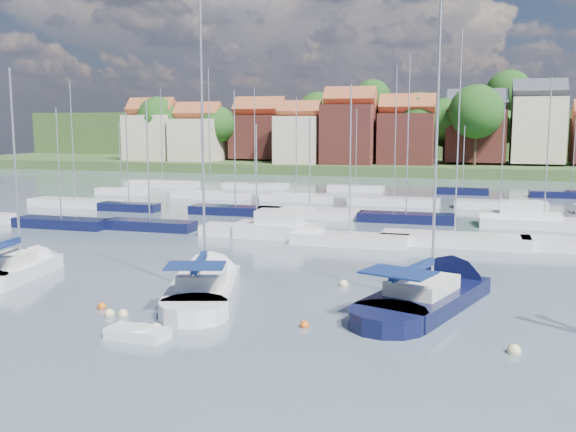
% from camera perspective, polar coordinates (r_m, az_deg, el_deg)
% --- Properties ---
extents(ground, '(260.00, 260.00, 0.00)m').
position_cam_1_polar(ground, '(69.41, 8.34, 0.60)').
color(ground, '#4B5B66').
rests_on(ground, ground).
extents(sailboat_left, '(3.73, 9.89, 13.21)m').
position_cam_1_polar(sailboat_left, '(42.02, -22.24, -4.29)').
color(sailboat_left, silver).
rests_on(sailboat_left, ground).
extents(sailboat_centre, '(6.65, 12.68, 16.64)m').
position_cam_1_polar(sailboat_centre, '(35.59, -7.16, -5.94)').
color(sailboat_centre, silver).
rests_on(sailboat_centre, ground).
extents(sailboat_navy, '(7.76, 13.99, 18.69)m').
position_cam_1_polar(sailboat_navy, '(34.58, 13.48, -6.52)').
color(sailboat_navy, black).
rests_on(sailboat_navy, ground).
extents(tender, '(2.76, 1.50, 0.57)m').
position_cam_1_polar(tender, '(28.24, -13.23, -10.11)').
color(tender, silver).
rests_on(tender, ground).
extents(buoy_b, '(0.48, 0.48, 0.48)m').
position_cam_1_polar(buoy_b, '(31.79, -15.56, -8.54)').
color(buoy_b, beige).
rests_on(buoy_b, ground).
extents(buoy_c, '(0.44, 0.44, 0.44)m').
position_cam_1_polar(buoy_c, '(33.08, -16.20, -7.91)').
color(buoy_c, '#D85914').
rests_on(buoy_c, ground).
extents(buoy_d, '(0.42, 0.42, 0.42)m').
position_cam_1_polar(buoy_d, '(29.00, 1.48, -9.86)').
color(buoy_d, '#D85914').
rests_on(buoy_d, ground).
extents(buoy_e, '(0.52, 0.52, 0.52)m').
position_cam_1_polar(buoy_e, '(36.23, 4.96, -6.22)').
color(buoy_e, beige).
rests_on(buoy_e, ground).
extents(buoy_f, '(0.55, 0.55, 0.55)m').
position_cam_1_polar(buoy_f, '(27.39, 19.45, -11.43)').
color(buoy_f, beige).
rests_on(buoy_f, ground).
extents(buoy_g, '(0.55, 0.55, 0.55)m').
position_cam_1_polar(buoy_g, '(29.03, -11.65, -10.01)').
color(buoy_g, beige).
rests_on(buoy_g, ground).
extents(buoy_h, '(0.48, 0.48, 0.48)m').
position_cam_1_polar(buoy_h, '(31.55, -14.45, -8.63)').
color(buoy_h, beige).
rests_on(buoy_h, ground).
extents(marina_field, '(79.62, 41.41, 15.93)m').
position_cam_1_polar(marina_field, '(64.34, 9.41, 0.38)').
color(marina_field, silver).
rests_on(marina_field, ground).
extents(far_shore_town, '(212.46, 90.00, 22.27)m').
position_cam_1_polar(far_shore_town, '(161.04, 13.94, 6.31)').
color(far_shore_town, '#375028').
rests_on(far_shore_town, ground).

